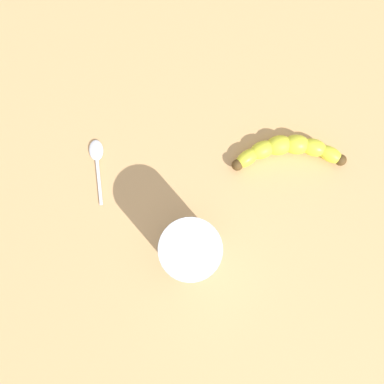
% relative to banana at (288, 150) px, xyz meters
% --- Properties ---
extents(wooden_tabletop, '(1.20, 1.20, 0.03)m').
position_rel_banana_xyz_m(wooden_tabletop, '(-0.07, 0.07, -0.03)').
color(wooden_tabletop, tan).
rests_on(wooden_tabletop, ground).
extents(banana, '(0.13, 0.15, 0.03)m').
position_rel_banana_xyz_m(banana, '(0.00, 0.00, 0.00)').
color(banana, yellow).
rests_on(banana, wooden_tabletop).
extents(smoothie_glass, '(0.09, 0.09, 0.12)m').
position_rel_banana_xyz_m(smoothie_glass, '(-0.23, 0.03, 0.04)').
color(smoothie_glass, silver).
rests_on(smoothie_glass, wooden_tabletop).
extents(teaspoon, '(0.09, 0.09, 0.01)m').
position_rel_banana_xyz_m(teaspoon, '(-0.19, 0.25, -0.01)').
color(teaspoon, silver).
rests_on(teaspoon, wooden_tabletop).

